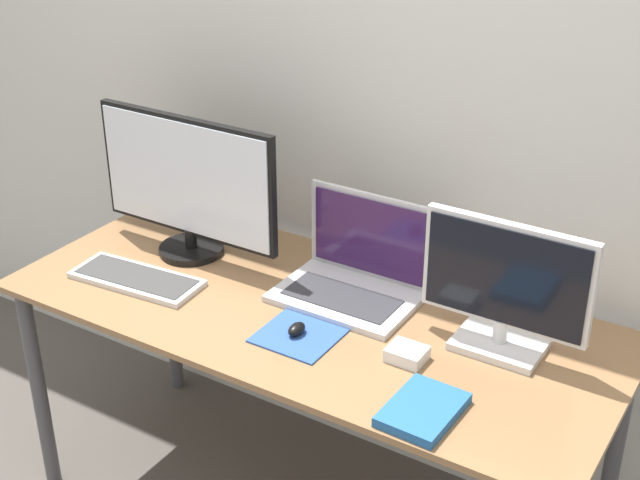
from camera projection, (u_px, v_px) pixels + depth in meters
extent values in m
cube|color=silver|center=(391.00, 81.00, 2.45)|extent=(7.00, 0.05, 2.50)
cube|color=olive|center=(310.00, 312.00, 2.37)|extent=(1.66, 0.71, 0.02)
cylinder|color=#47474C|center=(39.00, 390.00, 2.68)|extent=(0.05, 0.05, 0.71)
cylinder|color=#47474C|center=(171.00, 302.00, 3.13)|extent=(0.05, 0.05, 0.71)
cylinder|color=#47474C|center=(613.00, 458.00, 2.40)|extent=(0.05, 0.05, 0.71)
cylinder|color=black|center=(192.00, 249.00, 2.66)|extent=(0.19, 0.19, 0.02)
cylinder|color=black|center=(191.00, 238.00, 2.64)|extent=(0.04, 0.04, 0.06)
cube|color=black|center=(187.00, 176.00, 2.56)|extent=(0.61, 0.02, 0.36)
cube|color=silver|center=(184.00, 178.00, 2.55)|extent=(0.58, 0.01, 0.33)
cube|color=silver|center=(499.00, 345.00, 2.20)|extent=(0.22, 0.15, 0.02)
cylinder|color=silver|center=(500.00, 331.00, 2.18)|extent=(0.04, 0.04, 0.06)
cube|color=silver|center=(507.00, 275.00, 2.12)|extent=(0.42, 0.02, 0.27)
cube|color=black|center=(505.00, 277.00, 2.11)|extent=(0.40, 0.01, 0.25)
cube|color=silver|center=(345.00, 297.00, 2.41)|extent=(0.38, 0.25, 0.02)
cube|color=#2D2D33|center=(342.00, 297.00, 2.39)|extent=(0.31, 0.14, 0.00)
cube|color=silver|center=(370.00, 235.00, 2.45)|extent=(0.38, 0.01, 0.25)
cube|color=#331947|center=(368.00, 236.00, 2.44)|extent=(0.34, 0.00, 0.22)
cube|color=silver|center=(137.00, 279.00, 2.50)|extent=(0.39, 0.18, 0.02)
cube|color=#383838|center=(136.00, 276.00, 2.50)|extent=(0.36, 0.15, 0.00)
cube|color=#2D519E|center=(299.00, 335.00, 2.25)|extent=(0.20, 0.19, 0.00)
ellipsoid|color=black|center=(297.00, 329.00, 2.25)|extent=(0.04, 0.06, 0.03)
cube|color=#235B9E|center=(423.00, 410.00, 1.96)|extent=(0.15, 0.21, 0.02)
cube|color=white|center=(423.00, 410.00, 1.96)|extent=(0.15, 0.20, 0.02)
cube|color=white|center=(407.00, 354.00, 2.15)|extent=(0.09, 0.08, 0.03)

